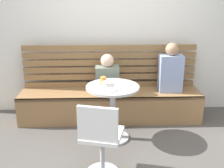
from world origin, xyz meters
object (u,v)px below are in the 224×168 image
at_px(white_chair, 101,138).
at_px(person_child_left, 107,76).
at_px(booth_bench, 110,106).
at_px(person_adult, 171,70).
at_px(cup_tumbler_orange, 103,81).
at_px(cup_ceramic_white, 105,84).
at_px(plate_small, 110,90).
at_px(cafe_table, 113,102).

relative_size(white_chair, person_child_left, 1.44).
xyz_separation_m(booth_bench, person_adult, (0.90, 0.03, 0.55)).
relative_size(booth_bench, cup_tumbler_orange, 27.00).
height_order(cup_ceramic_white, plate_small, cup_ceramic_white).
height_order(booth_bench, cafe_table, cafe_table).
relative_size(cafe_table, white_chair, 0.87).
xyz_separation_m(booth_bench, cup_ceramic_white, (-0.08, -0.62, 0.55)).
distance_m(person_adult, cup_ceramic_white, 1.17).
bearing_deg(person_child_left, cup_ceramic_white, -93.76).
bearing_deg(white_chair, person_adult, 54.04).
distance_m(cafe_table, person_adult, 1.11).
relative_size(booth_bench, person_child_left, 4.58).
bearing_deg(person_adult, person_child_left, -175.90).
bearing_deg(cafe_table, cup_tumbler_orange, 148.21).
distance_m(white_chair, plate_small, 0.72).
bearing_deg(person_child_left, white_chair, -94.06).
relative_size(booth_bench, person_adult, 3.69).
height_order(cafe_table, person_adult, person_adult).
height_order(person_child_left, plate_small, person_child_left).
height_order(booth_bench, plate_small, plate_small).
distance_m(white_chair, cup_ceramic_white, 0.85).
relative_size(booth_bench, plate_small, 15.88).
relative_size(cup_ceramic_white, plate_small, 0.47).
distance_m(booth_bench, cup_ceramic_white, 0.83).
height_order(person_adult, plate_small, person_adult).
bearing_deg(plate_small, cafe_table, 76.02).
relative_size(cup_tumbler_orange, cup_ceramic_white, 1.25).
relative_size(booth_bench, white_chair, 3.18).
xyz_separation_m(cafe_table, cup_tumbler_orange, (-0.12, 0.07, 0.27)).
height_order(cafe_table, plate_small, plate_small).
bearing_deg(plate_small, booth_bench, 87.86).
xyz_separation_m(cafe_table, person_adult, (0.89, 0.62, 0.25)).
relative_size(booth_bench, cup_ceramic_white, 33.75).
relative_size(person_child_left, plate_small, 3.47).
height_order(cafe_table, white_chair, white_chair).
bearing_deg(cup_tumbler_orange, person_child_left, 82.56).
bearing_deg(person_adult, cafe_table, -145.04).
bearing_deg(cup_ceramic_white, person_adult, 33.37).
xyz_separation_m(cafe_table, white_chair, (-0.15, -0.81, -0.05)).
distance_m(white_chair, person_child_left, 1.39).
bearing_deg(cup_tumbler_orange, cafe_table, -31.79).
bearing_deg(cup_ceramic_white, cup_tumbler_orange, 103.79).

